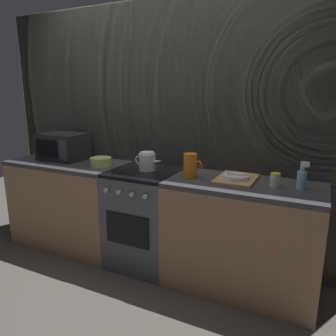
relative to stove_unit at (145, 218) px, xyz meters
name	(u,v)px	position (x,y,z in m)	size (l,w,h in m)	color
ground_plane	(146,261)	(0.00, 0.00, -0.45)	(8.00, 8.00, 0.00)	#47423D
back_wall	(161,133)	(0.00, 0.32, 0.75)	(3.60, 0.05, 2.40)	#B2AD9E
counter_left	(71,203)	(-0.90, 0.00, 0.00)	(1.20, 0.60, 0.90)	#997251
stove_unit	(145,218)	(0.00, 0.00, 0.00)	(0.60, 0.63, 0.90)	#4C4C51
counter_right	(241,236)	(0.90, 0.00, 0.00)	(1.20, 0.60, 0.90)	#997251
microwave	(63,146)	(-1.01, 0.06, 0.59)	(0.46, 0.35, 0.27)	black
kettle	(147,161)	(0.01, 0.03, 0.53)	(0.28, 0.15, 0.17)	white
mixing_bowl	(101,162)	(-0.47, -0.02, 0.49)	(0.20, 0.20, 0.08)	#B7D166
pitcher	(190,165)	(0.45, -0.03, 0.55)	(0.16, 0.11, 0.20)	orange
dish_pile	(236,178)	(0.82, 0.05, 0.47)	(0.30, 0.40, 0.06)	tan
spice_jar	(275,180)	(1.12, 0.00, 0.50)	(0.08, 0.08, 0.10)	silver
spray_bottle	(302,178)	(1.30, 0.04, 0.53)	(0.08, 0.06, 0.20)	#8CCCE5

